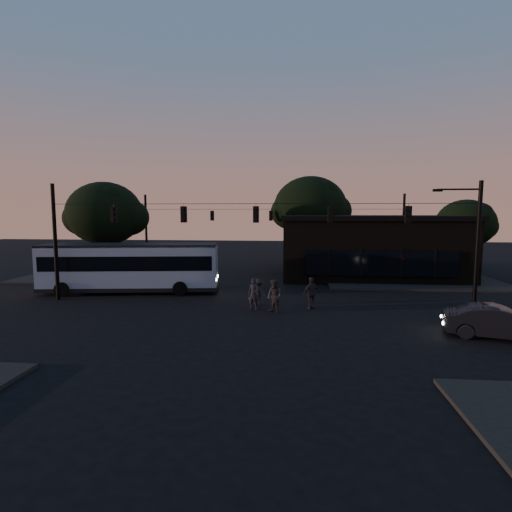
# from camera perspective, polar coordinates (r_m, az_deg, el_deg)

# --- Properties ---
(ground) EXTENTS (120.00, 120.00, 0.00)m
(ground) POSITION_cam_1_polar(r_m,az_deg,el_deg) (21.20, -1.02, -9.27)
(ground) COLOR black
(ground) RESTS_ON ground
(sidewalk_far_right) EXTENTS (14.00, 10.00, 0.15)m
(sidewalk_far_right) POSITION_cam_1_polar(r_m,az_deg,el_deg) (36.09, 20.95, -3.10)
(sidewalk_far_right) COLOR black
(sidewalk_far_right) RESTS_ON ground
(sidewalk_far_left) EXTENTS (14.00, 10.00, 0.15)m
(sidewalk_far_left) POSITION_cam_1_polar(r_m,az_deg,el_deg) (38.38, -19.82, -2.52)
(sidewalk_far_left) COLOR black
(sidewalk_far_left) RESTS_ON ground
(building) EXTENTS (15.40, 10.41, 5.40)m
(building) POSITION_cam_1_polar(r_m,az_deg,el_deg) (37.01, 15.81, 1.41)
(building) COLOR black
(building) RESTS_ON ground
(tree_behind) EXTENTS (7.60, 7.60, 9.43)m
(tree_behind) POSITION_cam_1_polar(r_m,az_deg,el_deg) (42.34, 7.75, 6.88)
(tree_behind) COLOR black
(tree_behind) RESTS_ON ground
(tree_right) EXTENTS (5.20, 5.20, 6.86)m
(tree_right) POSITION_cam_1_polar(r_m,az_deg,el_deg) (41.42, 27.74, 4.09)
(tree_right) COLOR black
(tree_right) RESTS_ON ground
(tree_left) EXTENTS (6.40, 6.40, 8.30)m
(tree_left) POSITION_cam_1_polar(r_m,az_deg,el_deg) (37.07, -20.79, 5.68)
(tree_left) COLOR black
(tree_left) RESTS_ON ground
(signal_rig_near) EXTENTS (26.24, 0.30, 7.50)m
(signal_rig_near) POSITION_cam_1_polar(r_m,az_deg,el_deg) (24.44, 0.00, 3.38)
(signal_rig_near) COLOR black
(signal_rig_near) RESTS_ON ground
(signal_rig_far) EXTENTS (26.24, 0.30, 7.50)m
(signal_rig_far) POSITION_cam_1_polar(r_m,az_deg,el_deg) (40.40, 2.13, 4.15)
(signal_rig_far) COLOR black
(signal_rig_far) RESTS_ON ground
(bus) EXTENTS (12.55, 4.41, 3.46)m
(bus) POSITION_cam_1_polar(r_m,az_deg,el_deg) (29.65, -17.47, -1.27)
(bus) COLOR #8F9CB6
(bus) RESTS_ON ground
(car) EXTENTS (4.77, 2.75, 1.49)m
(car) POSITION_cam_1_polar(r_m,az_deg,el_deg) (21.22, 31.32, -8.10)
(car) COLOR black
(car) RESTS_ON ground
(pedestrian_a) EXTENTS (0.75, 0.58, 1.85)m
(pedestrian_a) POSITION_cam_1_polar(r_m,az_deg,el_deg) (23.41, -0.35, -5.44)
(pedestrian_a) COLOR black
(pedestrian_a) RESTS_ON ground
(pedestrian_b) EXTENTS (1.17, 1.16, 1.91)m
(pedestrian_b) POSITION_cam_1_polar(r_m,az_deg,el_deg) (22.67, 2.64, -5.77)
(pedestrian_b) COLOR #322D2E
(pedestrian_b) RESTS_ON ground
(pedestrian_c) EXTENTS (1.19, 0.98, 1.90)m
(pedestrian_c) POSITION_cam_1_polar(r_m,az_deg,el_deg) (23.78, 7.92, -5.27)
(pedestrian_c) COLOR #242028
(pedestrian_c) RESTS_ON ground
(pedestrian_d) EXTENTS (1.20, 0.91, 1.65)m
(pedestrian_d) POSITION_cam_1_polar(r_m,az_deg,el_deg) (24.48, 0.32, -5.18)
(pedestrian_d) COLOR black
(pedestrian_d) RESTS_ON ground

